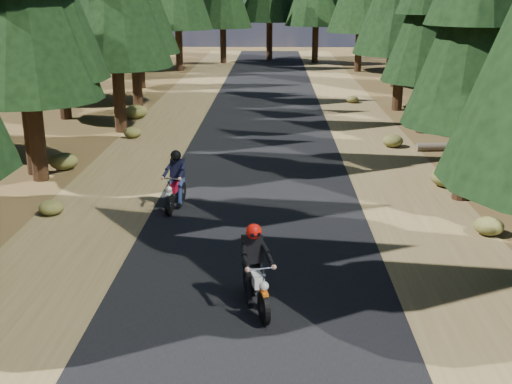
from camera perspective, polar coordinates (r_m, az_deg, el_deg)
ground at (r=15.25m, az=-0.16°, el=-5.63°), size 120.00×120.00×0.00m
road at (r=19.95m, az=0.28°, el=-0.00°), size 6.00×100.00×0.01m
shoulder_l at (r=20.57m, az=-12.64°, el=0.10°), size 3.20×100.00×0.01m
shoulder_r at (r=20.38m, az=13.32°, el=-0.12°), size 3.20×100.00×0.01m
log_near at (r=26.90m, az=19.95°, el=3.86°), size 5.75×0.84×0.32m
understory_shrubs at (r=23.22m, az=2.32°, el=3.18°), size 15.05×30.35×0.68m
rider_lead at (r=12.57m, az=-0.01°, el=-8.01°), size 1.07×2.00×1.71m
rider_follow at (r=18.43m, az=-7.18°, el=0.20°), size 0.82×1.94×1.67m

